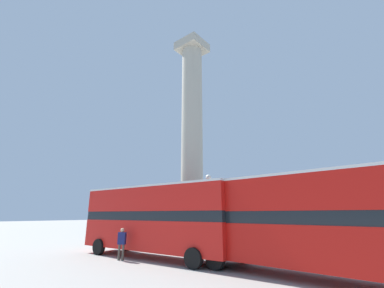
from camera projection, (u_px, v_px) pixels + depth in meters
ground_plane at (192, 245)px, 22.06m from camera, size 200.00×200.00×0.00m
monument_column at (192, 156)px, 24.14m from camera, size 5.20×5.20×21.24m
bus_a at (155, 217)px, 16.29m from camera, size 11.23×3.19×4.34m
bus_b at (304, 219)px, 11.20m from camera, size 11.46×3.33×4.33m
equestrian_statue at (157, 223)px, 29.98m from camera, size 4.26×3.86×5.89m
street_lamp at (209, 207)px, 18.71m from camera, size 0.42×0.42×5.48m
pedestrian_near_lamp at (122, 242)px, 15.17m from camera, size 0.51×0.37×1.79m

